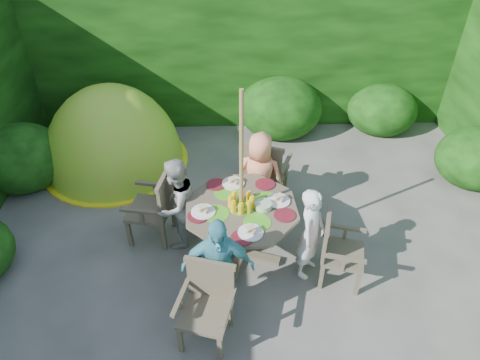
{
  "coord_description": "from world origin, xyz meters",
  "views": [
    {
      "loc": [
        -0.34,
        -3.28,
        3.9
      ],
      "look_at": [
        -0.19,
        0.75,
        0.85
      ],
      "focal_mm": 32.0,
      "sensor_mm": 36.0,
      "label": 1
    }
  ],
  "objects_px": {
    "patio_table": "(242,215)",
    "child_back": "(260,177)",
    "child_front": "(218,268)",
    "dome_tent": "(118,163)",
    "garden_chair_right": "(337,248)",
    "garden_chair_left": "(156,206)",
    "child_right": "(311,234)",
    "garden_chair_front": "(207,303)",
    "child_left": "(177,204)",
    "parasol_pole": "(241,184)",
    "garden_chair_back": "(265,171)"
  },
  "relations": [
    {
      "from": "garden_chair_right",
      "to": "child_right",
      "type": "height_order",
      "value": "child_right"
    },
    {
      "from": "dome_tent",
      "to": "child_left",
      "type": "bearing_deg",
      "value": -76.76
    },
    {
      "from": "garden_chair_left",
      "to": "garden_chair_front",
      "type": "relative_size",
      "value": 1.1
    },
    {
      "from": "parasol_pole",
      "to": "child_right",
      "type": "height_order",
      "value": "parasol_pole"
    },
    {
      "from": "patio_table",
      "to": "child_right",
      "type": "relative_size",
      "value": 1.45
    },
    {
      "from": "garden_chair_right",
      "to": "garden_chair_left",
      "type": "height_order",
      "value": "garden_chair_left"
    },
    {
      "from": "garden_chair_left",
      "to": "child_front",
      "type": "distance_m",
      "value": 1.37
    },
    {
      "from": "garden_chair_right",
      "to": "child_front",
      "type": "relative_size",
      "value": 0.68
    },
    {
      "from": "garden_chair_front",
      "to": "child_right",
      "type": "height_order",
      "value": "child_right"
    },
    {
      "from": "child_back",
      "to": "child_right",
      "type": "bearing_deg",
      "value": 129.97
    },
    {
      "from": "dome_tent",
      "to": "parasol_pole",
      "type": "bearing_deg",
      "value": -66.59
    },
    {
      "from": "parasol_pole",
      "to": "child_right",
      "type": "relative_size",
      "value": 1.87
    },
    {
      "from": "garden_chair_left",
      "to": "garden_chair_back",
      "type": "height_order",
      "value": "garden_chair_back"
    },
    {
      "from": "child_right",
      "to": "child_back",
      "type": "bearing_deg",
      "value": 54.58
    },
    {
      "from": "garden_chair_back",
      "to": "garden_chair_front",
      "type": "distance_m",
      "value": 2.2
    },
    {
      "from": "parasol_pole",
      "to": "garden_chair_right",
      "type": "xyz_separation_m",
      "value": [
        1.04,
        -0.37,
        -0.64
      ]
    },
    {
      "from": "child_left",
      "to": "child_back",
      "type": "height_order",
      "value": "child_back"
    },
    {
      "from": "child_left",
      "to": "patio_table",
      "type": "bearing_deg",
      "value": 105.03
    },
    {
      "from": "garden_chair_left",
      "to": "garden_chair_front",
      "type": "xyz_separation_m",
      "value": [
        0.66,
        -1.41,
        -0.05
      ]
    },
    {
      "from": "parasol_pole",
      "to": "garden_chair_front",
      "type": "bearing_deg",
      "value": -109.5
    },
    {
      "from": "parasol_pole",
      "to": "child_front",
      "type": "distance_m",
      "value": 0.93
    },
    {
      "from": "child_front",
      "to": "dome_tent",
      "type": "bearing_deg",
      "value": 119.71
    },
    {
      "from": "child_right",
      "to": "garden_chair_right",
      "type": "bearing_deg",
      "value": -81.4
    },
    {
      "from": "child_left",
      "to": "garden_chair_right",
      "type": "bearing_deg",
      "value": 104.8
    },
    {
      "from": "parasol_pole",
      "to": "dome_tent",
      "type": "relative_size",
      "value": 0.82
    },
    {
      "from": "garden_chair_back",
      "to": "child_right",
      "type": "xyz_separation_m",
      "value": [
        0.4,
        -1.3,
        0.07
      ]
    },
    {
      "from": "garden_chair_back",
      "to": "child_right",
      "type": "relative_size",
      "value": 0.83
    },
    {
      "from": "garden_chair_left",
      "to": "child_right",
      "type": "height_order",
      "value": "child_right"
    },
    {
      "from": "child_front",
      "to": "child_right",
      "type": "bearing_deg",
      "value": 25.13
    },
    {
      "from": "patio_table",
      "to": "child_back",
      "type": "bearing_deg",
      "value": 71.06
    },
    {
      "from": "child_right",
      "to": "child_back",
      "type": "distance_m",
      "value": 1.13
    },
    {
      "from": "garden_chair_back",
      "to": "dome_tent",
      "type": "bearing_deg",
      "value": -2.45
    },
    {
      "from": "garden_chair_left",
      "to": "parasol_pole",
      "type": "bearing_deg",
      "value": 81.11
    },
    {
      "from": "parasol_pole",
      "to": "child_back",
      "type": "xyz_separation_m",
      "value": [
        0.26,
        0.76,
        -0.48
      ]
    },
    {
      "from": "patio_table",
      "to": "dome_tent",
      "type": "relative_size",
      "value": 0.63
    },
    {
      "from": "parasol_pole",
      "to": "dome_tent",
      "type": "distance_m",
      "value": 3.0
    },
    {
      "from": "child_back",
      "to": "child_front",
      "type": "bearing_deg",
      "value": 84.97
    },
    {
      "from": "patio_table",
      "to": "dome_tent",
      "type": "height_order",
      "value": "dome_tent"
    },
    {
      "from": "parasol_pole",
      "to": "garden_chair_right",
      "type": "distance_m",
      "value": 1.28
    },
    {
      "from": "child_left",
      "to": "dome_tent",
      "type": "height_order",
      "value": "dome_tent"
    },
    {
      "from": "patio_table",
      "to": "parasol_pole",
      "type": "distance_m",
      "value": 0.45
    },
    {
      "from": "dome_tent",
      "to": "child_front",
      "type": "bearing_deg",
      "value": -79.21
    },
    {
      "from": "garden_chair_right",
      "to": "parasol_pole",
      "type": "bearing_deg",
      "value": 85.79
    },
    {
      "from": "child_back",
      "to": "dome_tent",
      "type": "xyz_separation_m",
      "value": [
        -2.16,
        1.29,
        -0.62
      ]
    },
    {
      "from": "garden_chair_back",
      "to": "child_left",
      "type": "bearing_deg",
      "value": 56.28
    },
    {
      "from": "garden_chair_left",
      "to": "garden_chair_front",
      "type": "bearing_deg",
      "value": 36.13
    },
    {
      "from": "garden_chair_left",
      "to": "child_back",
      "type": "relative_size",
      "value": 0.76
    },
    {
      "from": "child_back",
      "to": "child_front",
      "type": "distance_m",
      "value": 1.6
    },
    {
      "from": "garden_chair_right",
      "to": "child_front",
      "type": "bearing_deg",
      "value": 121.8
    },
    {
      "from": "parasol_pole",
      "to": "garden_chair_back",
      "type": "xyz_separation_m",
      "value": [
        0.36,
        1.03,
        -0.58
      ]
    }
  ]
}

